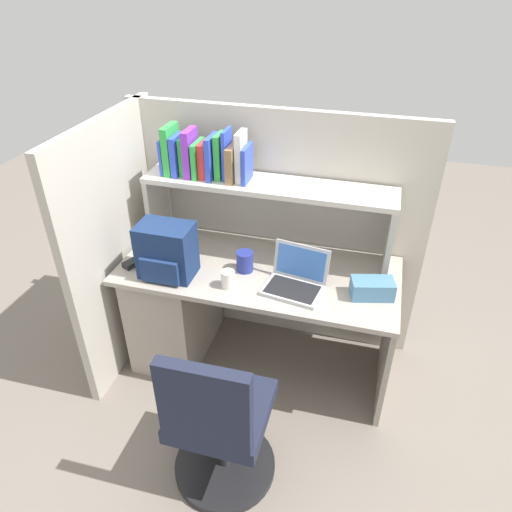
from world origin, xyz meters
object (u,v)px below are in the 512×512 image
Objects in this scene: computer_mouse at (132,263)px; paper_cup at (228,279)px; laptop at (296,279)px; office_chair at (219,427)px; backpack at (166,252)px; snack_canister at (245,261)px; tissue_box at (372,288)px.

paper_cup is at bearing 21.98° from computer_mouse.
laptop is 0.85m from office_chair.
computer_mouse is at bearing 175.22° from backpack.
snack_canister reaches higher than computer_mouse.
laptop is at bearing 169.80° from tissue_box.
paper_cup is at bearing -3.25° from backpack.
backpack is at bearing -174.23° from laptop.
backpack is at bearing -159.19° from snack_canister.
backpack is 0.44m from snack_canister.
laptop is at bearing 28.97° from computer_mouse.
tissue_box is 1.83× the size of snack_canister.
office_chair reaches higher than snack_canister.
laptop is 0.73m from backpack.
computer_mouse is at bearing 168.98° from tissue_box.
computer_mouse is at bearing 176.14° from paper_cup.
office_chair reaches higher than computer_mouse.
tissue_box is 1.05m from office_chair.
computer_mouse is 0.87× the size of snack_canister.
laptop is at bearing 14.67° from paper_cup.
tissue_box is (0.76, 0.12, 0.00)m from paper_cup.
paper_cup is 0.82× the size of snack_canister.
tissue_box is (1.36, 0.08, 0.03)m from computer_mouse.
snack_canister is at bearing 76.22° from paper_cup.
computer_mouse is at bearing -43.22° from office_chair.
computer_mouse is (-0.24, 0.02, -0.13)m from backpack.
backpack is 1.41× the size of tissue_box.
snack_canister is at bearing 37.55° from computer_mouse.
backpack reaches higher than computer_mouse.
office_chair reaches higher than paper_cup.
laptop reaches higher than paper_cup.
paper_cup is 0.18m from snack_canister.
office_chair is at bearing -82.24° from snack_canister.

